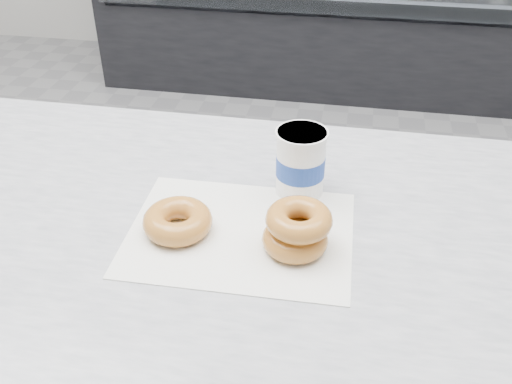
% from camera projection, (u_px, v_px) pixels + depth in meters
% --- Properties ---
extents(ground, '(5.00, 5.00, 0.00)m').
position_uv_depth(ground, '(239.00, 330.00, 1.89)').
color(ground, '#949496').
rests_on(ground, ground).
extents(wax_paper, '(0.35, 0.27, 0.00)m').
position_uv_depth(wax_paper, '(240.00, 233.00, 0.87)').
color(wax_paper, silver).
rests_on(wax_paper, counter).
extents(donut_single, '(0.14, 0.14, 0.04)m').
position_uv_depth(donut_single, '(178.00, 221.00, 0.86)').
color(donut_single, '#C68B36').
rests_on(donut_single, wax_paper).
extents(donut_stack, '(0.14, 0.14, 0.07)m').
position_uv_depth(donut_stack, '(297.00, 229.00, 0.82)').
color(donut_stack, '#C68B36').
rests_on(donut_stack, wax_paper).
extents(coffee_cup, '(0.10, 0.10, 0.11)m').
position_uv_depth(coffee_cup, '(301.00, 162.00, 0.93)').
color(coffee_cup, white).
rests_on(coffee_cup, counter).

